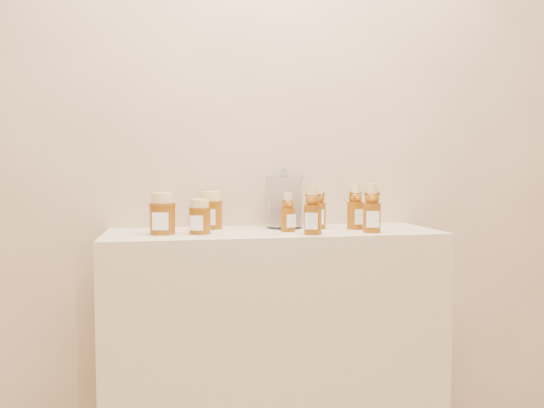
{
  "coord_description": "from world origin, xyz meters",
  "views": [
    {
      "loc": [
        -0.36,
        -0.33,
        1.12
      ],
      "look_at": [
        -0.01,
        1.52,
        1.0
      ],
      "focal_mm": 35.0,
      "sensor_mm": 36.0,
      "label": 1
    }
  ],
  "objects": [
    {
      "name": "honey_jar_left",
      "position": [
        -0.39,
        1.53,
        0.97
      ],
      "size": [
        0.1,
        0.1,
        0.14
      ],
      "primitive_type": null,
      "rotation": [
        0.0,
        0.0,
        -0.16
      ],
      "color": "#6A3408",
      "rests_on": "display_table"
    },
    {
      "name": "honey_jar_back",
      "position": [
        -0.22,
        1.67,
        0.97
      ],
      "size": [
        0.11,
        0.11,
        0.14
      ],
      "primitive_type": null,
      "rotation": [
        0.0,
        0.0,
        -0.29
      ],
      "color": "#6A3408",
      "rests_on": "display_table"
    },
    {
      "name": "honey_jar_front",
      "position": [
        -0.27,
        1.51,
        0.96
      ],
      "size": [
        0.1,
        0.1,
        0.12
      ],
      "primitive_type": null,
      "rotation": [
        0.0,
        0.0,
        -0.36
      ],
      "color": "#6A3408",
      "rests_on": "display_table"
    },
    {
      "name": "bear_bottle_back_mid",
      "position": [
        0.18,
        1.6,
        0.99
      ],
      "size": [
        0.07,
        0.07,
        0.18
      ],
      "primitive_type": null,
      "rotation": [
        0.0,
        0.0,
        -0.23
      ],
      "color": "#6A3408",
      "rests_on": "display_table"
    },
    {
      "name": "display_table",
      "position": [
        0.0,
        1.55,
        0.45
      ],
      "size": [
        1.2,
        0.4,
        0.9
      ],
      "primitive_type": "cube",
      "color": "#C7B292",
      "rests_on": "ground"
    },
    {
      "name": "bear_bottle_back_right",
      "position": [
        0.31,
        1.55,
        1.0
      ],
      "size": [
        0.08,
        0.08,
        0.19
      ],
      "primitive_type": null,
      "rotation": [
        0.0,
        0.0,
        0.24
      ],
      "color": "#6A3408",
      "rests_on": "display_table"
    },
    {
      "name": "wall_back",
      "position": [
        0.0,
        1.75,
        1.35
      ],
      "size": [
        3.5,
        0.02,
        2.7
      ],
      "primitive_type": "cube",
      "color": "tan",
      "rests_on": "ground"
    },
    {
      "name": "bear_bottle_front_right",
      "position": [
        0.33,
        1.44,
        1.0
      ],
      "size": [
        0.08,
        0.08,
        0.19
      ],
      "primitive_type": null,
      "rotation": [
        0.0,
        0.0,
        -0.27
      ],
      "color": "#6A3408",
      "rests_on": "display_table"
    },
    {
      "name": "glass_canister",
      "position": [
        0.06,
        1.64,
        1.01
      ],
      "size": [
        0.16,
        0.16,
        0.22
      ],
      "primitive_type": null,
      "rotation": [
        0.0,
        0.0,
        -0.13
      ],
      "color": "white",
      "rests_on": "display_table"
    },
    {
      "name": "bear_bottle_front_left",
      "position": [
        0.11,
        1.42,
        1.0
      ],
      "size": [
        0.09,
        0.09,
        0.19
      ],
      "primitive_type": null,
      "rotation": [
        0.0,
        0.0,
        -0.41
      ],
      "color": "#6A3408",
      "rests_on": "display_table"
    },
    {
      "name": "bear_bottle_back_left",
      "position": [
        0.05,
        1.52,
        0.98
      ],
      "size": [
        0.07,
        0.07,
        0.16
      ],
      "primitive_type": null,
      "rotation": [
        0.0,
        0.0,
        0.27
      ],
      "color": "#6A3408",
      "rests_on": "display_table"
    }
  ]
}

